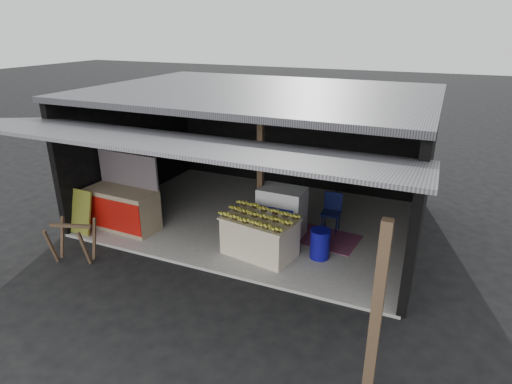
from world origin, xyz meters
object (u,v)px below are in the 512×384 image
at_px(neighbor_stall, 123,207).
at_px(white_crate, 282,212).
at_px(water_barrel, 320,245).
at_px(plastic_chair, 332,209).
at_px(sawhorse, 72,238).
at_px(banana_table, 260,236).

bearing_deg(neighbor_stall, white_crate, 20.55).
xyz_separation_m(water_barrel, plastic_chair, (-0.11, 1.31, 0.21)).
bearing_deg(water_barrel, white_crate, 148.27).
relative_size(white_crate, plastic_chair, 1.25).
xyz_separation_m(neighbor_stall, sawhorse, (0.05, -1.50, -0.05)).
relative_size(white_crate, water_barrel, 1.89).
relative_size(banana_table, plastic_chair, 1.83).
relative_size(sawhorse, plastic_chair, 1.05).
relative_size(white_crate, sawhorse, 1.19).
bearing_deg(neighbor_stall, banana_table, 4.27).
bearing_deg(white_crate, banana_table, -93.56).
bearing_deg(banana_table, neighbor_stall, -168.08).
distance_m(sawhorse, water_barrel, 4.74).
height_order(banana_table, white_crate, white_crate).
height_order(neighbor_stall, plastic_chair, neighbor_stall).
xyz_separation_m(banana_table, white_crate, (0.09, 0.99, 0.14)).
bearing_deg(neighbor_stall, sawhorse, -85.63).
distance_m(neighbor_stall, plastic_chair, 4.61).
bearing_deg(white_crate, neighbor_stall, -160.33).
distance_m(white_crate, neighbor_stall, 3.52).
bearing_deg(sawhorse, water_barrel, 6.63).
relative_size(banana_table, sawhorse, 1.74).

